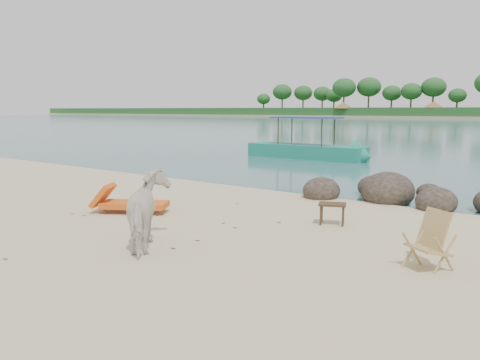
# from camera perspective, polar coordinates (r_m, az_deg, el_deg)

# --- Properties ---
(boulders) EXTENTS (6.31, 2.87, 1.09)m
(boulders) POSITION_cam_1_polar(r_m,az_deg,el_deg) (13.65, 19.22, -1.80)
(boulders) COLOR #2A241C
(boulders) RESTS_ON ground
(cow) EXTENTS (1.71, 1.73, 1.41)m
(cow) POSITION_cam_1_polar(r_m,az_deg,el_deg) (8.72, -10.95, -3.79)
(cow) COLOR white
(cow) RESTS_ON ground
(side_table) EXTENTS (0.69, 0.57, 0.47)m
(side_table) POSITION_cam_1_polar(r_m,az_deg,el_deg) (10.54, 11.16, -4.25)
(side_table) COLOR #362215
(side_table) RESTS_ON ground
(lounge_chair) EXTENTS (2.09, 1.61, 0.60)m
(lounge_chair) POSITION_cam_1_polar(r_m,az_deg,el_deg) (11.80, -12.74, -2.61)
(lounge_chair) COLOR #DE501A
(lounge_chair) RESTS_ON ground
(deck_chair) EXTENTS (0.85, 0.87, 0.92)m
(deck_chair) POSITION_cam_1_polar(r_m,az_deg,el_deg) (8.04, 22.02, -7.11)
(deck_chair) COLOR tan
(deck_chair) RESTS_ON ground
(boat_near) EXTENTS (7.38, 1.79, 3.57)m
(boat_near) POSITION_cam_1_polar(r_m,az_deg,el_deg) (25.36, 8.07, 6.78)
(boat_near) COLOR #197D63
(boat_near) RESTS_ON water
(dead_leaves) EXTENTS (6.69, 7.11, 0.00)m
(dead_leaves) POSITION_cam_1_polar(r_m,az_deg,el_deg) (9.82, -8.56, -6.53)
(dead_leaves) COLOR brown
(dead_leaves) RESTS_ON ground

